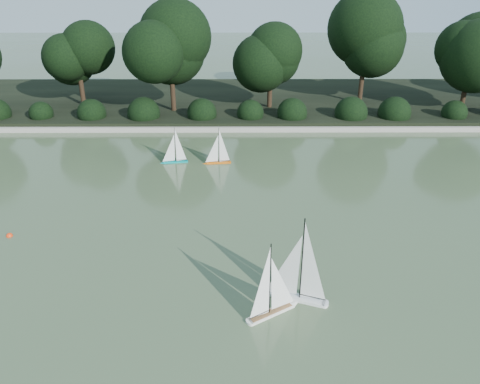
# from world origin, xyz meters

# --- Properties ---
(ground) EXTENTS (80.00, 80.00, 0.00)m
(ground) POSITION_xyz_m (0.00, 0.00, 0.00)
(ground) COLOR #36472A
(ground) RESTS_ON ground
(pond_coping) EXTENTS (40.00, 0.35, 0.18)m
(pond_coping) POSITION_xyz_m (0.00, 9.00, 0.09)
(pond_coping) COLOR gray
(pond_coping) RESTS_ON ground
(far_bank) EXTENTS (40.00, 8.00, 0.30)m
(far_bank) POSITION_xyz_m (0.00, 13.00, 0.15)
(far_bank) COLOR black
(far_bank) RESTS_ON ground
(tree_line) EXTENTS (26.31, 3.93, 4.39)m
(tree_line) POSITION_xyz_m (1.23, 11.44, 2.64)
(tree_line) COLOR black
(tree_line) RESTS_ON ground
(shrub_hedge) EXTENTS (29.10, 1.10, 1.10)m
(shrub_hedge) POSITION_xyz_m (0.00, 9.90, 0.45)
(shrub_hedge) COLOR black
(shrub_hedge) RESTS_ON ground
(sailboat_white_a) EXTENTS (1.30, 0.64, 1.82)m
(sailboat_white_a) POSITION_xyz_m (0.67, -1.03, 0.29)
(sailboat_white_a) COLOR white
(sailboat_white_a) RESTS_ON ground
(sailboat_white_b) EXTENTS (1.05, 0.74, 1.57)m
(sailboat_white_b) POSITION_xyz_m (0.33, -1.45, 0.24)
(sailboat_white_b) COLOR white
(sailboat_white_b) RESTS_ON ground
(sailboat_orange) EXTENTS (0.92, 0.25, 1.26)m
(sailboat_orange) POSITION_xyz_m (-1.04, 5.73, 0.20)
(sailboat_orange) COLOR orange
(sailboat_orange) RESTS_ON ground
(sailboat_teal) EXTENTS (0.91, 0.28, 1.23)m
(sailboat_teal) POSITION_xyz_m (-2.41, 5.79, 0.19)
(sailboat_teal) COLOR #039494
(sailboat_teal) RESTS_ON ground
(race_buoy) EXTENTS (0.15, 0.15, 0.15)m
(race_buoy) POSITION_xyz_m (-5.63, 1.24, 0.00)
(race_buoy) COLOR #FD390D
(race_buoy) RESTS_ON ground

